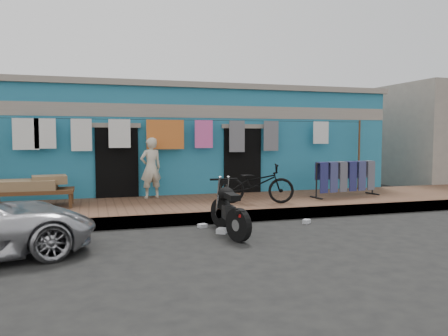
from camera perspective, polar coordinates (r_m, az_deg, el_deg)
ground at (r=8.06m, az=4.18°, el=-9.16°), size 80.00×80.00×0.00m
sidewalk at (r=10.83m, az=-1.54°, el=-5.06°), size 28.00×3.00×0.25m
curb at (r=9.46m, az=0.79°, el=-6.39°), size 28.00×0.10×0.25m
building at (r=14.58m, az=-5.70°, el=3.42°), size 12.20×5.20×3.36m
neighbor_right at (r=19.90m, az=27.21°, el=3.77°), size 6.00×5.00×3.80m
clothesline at (r=11.74m, az=-7.01°, el=3.92°), size 10.06×0.06×2.10m
seated_person at (r=11.50m, az=-9.53°, el=0.01°), size 0.65×0.52×1.58m
bicycle at (r=10.52m, az=4.24°, el=-1.48°), size 1.90×1.15×1.16m
motorcycle at (r=8.29m, az=0.71°, el=-5.16°), size 0.71×1.64×1.02m
charpoy at (r=10.83m, az=-24.06°, el=-2.93°), size 2.02×0.98×0.68m
jeans_rack at (r=12.17m, az=15.59°, el=-1.31°), size 2.14×0.99×0.97m
litter_a at (r=8.96m, az=-2.84°, el=-7.55°), size 0.20×0.18×0.08m
litter_b at (r=9.55m, az=10.73°, el=-6.87°), size 0.21×0.21×0.08m
litter_c at (r=8.46m, az=-0.25°, el=-8.19°), size 0.28×0.29×0.09m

